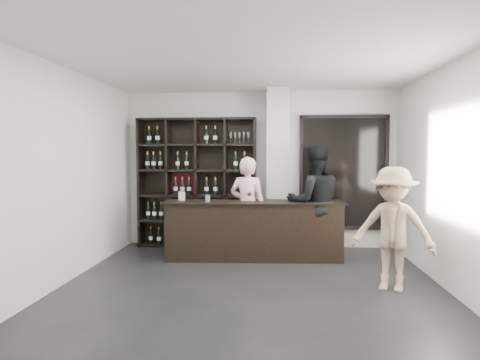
# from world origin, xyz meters

# --- Properties ---
(floor) EXTENTS (5.00, 5.50, 0.01)m
(floor) POSITION_xyz_m (0.00, 0.00, -0.01)
(floor) COLOR black
(floor) RESTS_ON ground
(wine_shelf) EXTENTS (2.20, 0.35, 2.40)m
(wine_shelf) POSITION_xyz_m (-1.15, 2.57, 1.20)
(wine_shelf) COLOR black
(wine_shelf) RESTS_ON floor
(structural_column) EXTENTS (0.40, 0.40, 2.90)m
(structural_column) POSITION_xyz_m (0.35, 2.47, 1.45)
(structural_column) COLOR silver
(structural_column) RESTS_ON floor
(glass_panel) EXTENTS (1.60, 0.08, 2.10)m
(glass_panel) POSITION_xyz_m (1.55, 2.69, 1.40)
(glass_panel) COLOR black
(glass_panel) RESTS_ON floor
(tasting_counter) EXTENTS (2.94, 0.62, 0.96)m
(tasting_counter) POSITION_xyz_m (-0.05, 1.75, 0.48)
(tasting_counter) COLOR black
(tasting_counter) RESTS_ON floor
(taster_pink) EXTENTS (0.70, 0.56, 1.69)m
(taster_pink) POSITION_xyz_m (-0.15, 1.85, 0.85)
(taster_pink) COLOR beige
(taster_pink) RESTS_ON floor
(taster_black) EXTENTS (1.02, 0.85, 1.89)m
(taster_black) POSITION_xyz_m (0.95, 1.85, 0.94)
(taster_black) COLOR black
(taster_black) RESTS_ON floor
(customer) EXTENTS (1.17, 0.94, 1.58)m
(customer) POSITION_xyz_m (1.80, 0.40, 0.79)
(customer) COLOR tan
(customer) RESTS_ON floor
(wine_glass) EXTENTS (0.09, 0.09, 0.20)m
(wine_glass) POSITION_xyz_m (-0.12, 1.76, 1.06)
(wine_glass) COLOR white
(wine_glass) RESTS_ON tasting_counter
(spit_cup) EXTENTS (0.10, 0.10, 0.11)m
(spit_cup) POSITION_xyz_m (-0.79, 1.61, 1.02)
(spit_cup) COLOR silver
(spit_cup) RESTS_ON tasting_counter
(napkin_stack) EXTENTS (0.17, 0.17, 0.02)m
(napkin_stack) POSITION_xyz_m (0.78, 1.81, 0.98)
(napkin_stack) COLOR white
(napkin_stack) RESTS_ON tasting_counter
(card_stand) EXTENTS (0.10, 0.06, 0.15)m
(card_stand) POSITION_xyz_m (-1.25, 1.75, 1.04)
(card_stand) COLOR white
(card_stand) RESTS_ON tasting_counter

